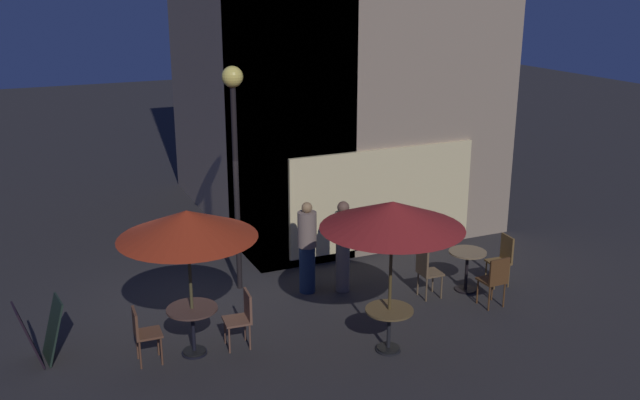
# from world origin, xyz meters

# --- Properties ---
(ground_plane) EXTENTS (60.00, 60.00, 0.00)m
(ground_plane) POSITION_xyz_m (0.00, 0.00, 0.00)
(ground_plane) COLOR #2B2829
(cafe_building) EXTENTS (6.05, 7.16, 9.37)m
(cafe_building) POSITION_xyz_m (3.53, 3.22, 4.68)
(cafe_building) COLOR gray
(cafe_building) RESTS_ON ground
(street_lamp_near_corner) EXTENTS (0.38, 0.38, 4.19)m
(street_lamp_near_corner) POSITION_xyz_m (0.96, 0.36, 3.14)
(street_lamp_near_corner) COLOR black
(street_lamp_near_corner) RESTS_ON ground
(menu_sandwich_board) EXTENTS (0.73, 0.63, 0.97)m
(menu_sandwich_board) POSITION_xyz_m (-2.65, -1.04, 0.50)
(menu_sandwich_board) COLOR black
(menu_sandwich_board) RESTS_ON ground
(cafe_table_0) EXTENTS (0.76, 0.76, 0.72)m
(cafe_table_0) POSITION_xyz_m (2.36, -2.90, 0.53)
(cafe_table_0) COLOR black
(cafe_table_0) RESTS_ON ground
(cafe_table_1) EXTENTS (0.79, 0.79, 0.78)m
(cafe_table_1) POSITION_xyz_m (-0.47, -1.74, 0.59)
(cafe_table_1) COLOR black
(cafe_table_1) RESTS_ON ground
(cafe_table_2) EXTENTS (0.70, 0.70, 0.78)m
(cafe_table_2) POSITION_xyz_m (4.82, -1.48, 0.56)
(cafe_table_2) COLOR black
(cafe_table_2) RESTS_ON ground
(patio_umbrella_0) EXTENTS (2.20, 2.20, 2.48)m
(patio_umbrella_0) POSITION_xyz_m (2.36, -2.90, 2.26)
(patio_umbrella_0) COLOR black
(patio_umbrella_0) RESTS_ON ground
(patio_umbrella_1) EXTENTS (2.11, 2.11, 2.37)m
(patio_umbrella_1) POSITION_xyz_m (-0.47, -1.74, 2.14)
(patio_umbrella_1) COLOR black
(patio_umbrella_1) RESTS_ON ground
(cafe_chair_0) EXTENTS (0.41, 0.41, 0.90)m
(cafe_chair_0) POSITION_xyz_m (-1.24, -1.71, 0.55)
(cafe_chair_0) COLOR brown
(cafe_chair_0) RESTS_ON ground
(cafe_chair_1) EXTENTS (0.45, 0.45, 0.92)m
(cafe_chair_1) POSITION_xyz_m (0.31, -1.81, 0.55)
(cafe_chair_1) COLOR brown
(cafe_chair_1) RESTS_ON ground
(cafe_chair_2) EXTENTS (0.41, 0.41, 0.97)m
(cafe_chair_2) POSITION_xyz_m (3.95, -1.45, 0.58)
(cafe_chair_2) COLOR brown
(cafe_chair_2) RESTS_ON ground
(cafe_chair_3) EXTENTS (0.42, 0.42, 0.96)m
(cafe_chair_3) POSITION_xyz_m (4.84, -2.30, 0.58)
(cafe_chair_3) COLOR #533118
(cafe_chair_3) RESTS_ON ground
(cafe_chair_4) EXTENTS (0.41, 0.41, 0.99)m
(cafe_chair_4) POSITION_xyz_m (5.59, -1.54, 0.59)
(cafe_chair_4) COLOR brown
(cafe_chair_4) RESTS_ON ground
(patron_standing_0) EXTENTS (0.31, 0.31, 1.76)m
(patron_standing_0) POSITION_xyz_m (2.70, -0.53, 0.90)
(patron_standing_0) COLOR #70645A
(patron_standing_0) RESTS_ON ground
(patron_standing_1) EXTENTS (0.35, 0.35, 1.76)m
(patron_standing_1) POSITION_xyz_m (2.07, -0.32, 0.89)
(patron_standing_1) COLOR #1A2A49
(patron_standing_1) RESTS_ON ground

